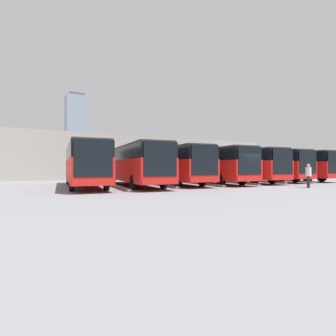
{
  "coord_description": "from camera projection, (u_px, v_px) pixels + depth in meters",
  "views": [
    {
      "loc": [
        15.62,
        14.45,
        1.49
      ],
      "look_at": [
        4.37,
        -5.9,
        1.46
      ],
      "focal_mm": 28.0,
      "sensor_mm": 36.0,
      "label": 1
    }
  ],
  "objects": [
    {
      "name": "bus_2",
      "position": [
        238.0,
        165.0,
        27.07
      ],
      "size": [
        3.75,
        12.04,
        3.22
      ],
      "rotation": [
        0.0,
        0.0,
        -0.11
      ],
      "color": "red",
      "rests_on": "ground_plane"
    },
    {
      "name": "bus_5",
      "position": [
        135.0,
        164.0,
        21.34
      ],
      "size": [
        3.75,
        12.04,
        3.22
      ],
      "rotation": [
        0.0,
        0.0,
        -0.11
      ],
      "color": "red",
      "rests_on": "ground_plane"
    },
    {
      "name": "curb_divider_2",
      "position": [
        236.0,
        183.0,
        24.62
      ],
      "size": [
        0.95,
        6.3,
        0.15
      ],
      "primitive_type": "cube",
      "rotation": [
        0.0,
        0.0,
        -0.11
      ],
      "color": "#9E9E99",
      "rests_on": "ground_plane"
    },
    {
      "name": "curb_divider_1",
      "position": [
        262.0,
        181.0,
        26.76
      ],
      "size": [
        0.95,
        6.3,
        0.15
      ],
      "primitive_type": "cube",
      "rotation": [
        0.0,
        0.0,
        -0.11
      ],
      "color": "#9E9E99",
      "rests_on": "ground_plane"
    },
    {
      "name": "bus_3",
      "position": [
        209.0,
        164.0,
        25.18
      ],
      "size": [
        3.75,
        12.04,
        3.22
      ],
      "rotation": [
        0.0,
        0.0,
        -0.11
      ],
      "color": "red",
      "rests_on": "ground_plane"
    },
    {
      "name": "curb_divider_5",
      "position": [
        119.0,
        187.0,
        18.88
      ],
      "size": [
        0.95,
        6.3,
        0.15
      ],
      "primitive_type": "cube",
      "rotation": [
        0.0,
        0.0,
        -0.11
      ],
      "color": "#9E9E99",
      "rests_on": "ground_plane"
    },
    {
      "name": "bus_1",
      "position": [
        262.0,
        165.0,
        29.21
      ],
      "size": [
        3.75,
        12.04,
        3.22
      ],
      "rotation": [
        0.0,
        0.0,
        -0.11
      ],
      "color": "red",
      "rests_on": "ground_plane"
    },
    {
      "name": "curb_divider_3",
      "position": [
        204.0,
        184.0,
        22.72
      ],
      "size": [
        0.95,
        6.3,
        0.15
      ],
      "primitive_type": "cube",
      "rotation": [
        0.0,
        0.0,
        -0.11
      ],
      "color": "#9E9E99",
      "rests_on": "ground_plane"
    },
    {
      "name": "bus_6",
      "position": [
        85.0,
        164.0,
        20.15
      ],
      "size": [
        3.75,
        12.04,
        3.22
      ],
      "rotation": [
        0.0,
        0.0,
        -0.11
      ],
      "color": "red",
      "rests_on": "ground_plane"
    },
    {
      "name": "pedestrian",
      "position": [
        308.0,
        175.0,
        19.33
      ],
      "size": [
        0.54,
        0.54,
        1.76
      ],
      "rotation": [
        0.0,
        0.0,
        0.54
      ],
      "color": "black",
      "rests_on": "ground_plane"
    },
    {
      "name": "bus_4",
      "position": [
        172.0,
        164.0,
        23.75
      ],
      "size": [
        3.75,
        12.04,
        3.22
      ],
      "rotation": [
        0.0,
        0.0,
        -0.11
      ],
      "color": "red",
      "rests_on": "ground_plane"
    },
    {
      "name": "ground_plane",
      "position": [
        254.0,
        187.0,
        20.21
      ],
      "size": [
        600.0,
        600.0,
        0.0
      ],
      "primitive_type": "plane",
      "color": "gray"
    },
    {
      "name": "curb_divider_0",
      "position": [
        290.0,
        181.0,
        28.3
      ],
      "size": [
        0.95,
        6.3,
        0.15
      ],
      "primitive_type": "cube",
      "rotation": [
        0.0,
        0.0,
        -0.11
      ],
      "color": "#9E9E99",
      "rests_on": "ground_plane"
    },
    {
      "name": "station_building",
      "position": [
        137.0,
        158.0,
        41.3
      ],
      "size": [
        41.03,
        14.12,
        5.84
      ],
      "color": "#A8A399",
      "rests_on": "ground_plane"
    },
    {
      "name": "office_tower",
      "position": [
        76.0,
        132.0,
        233.06
      ],
      "size": [
        17.69,
        17.69,
        67.12
      ],
      "color": "#7F8EA3",
      "rests_on": "ground_plane"
    },
    {
      "name": "curb_divider_4",
      "position": [
        162.0,
        185.0,
        21.29
      ],
      "size": [
        0.95,
        6.3,
        0.15
      ],
      "primitive_type": "cube",
      "rotation": [
        0.0,
        0.0,
        -0.11
      ],
      "color": "#9E9E99",
      "rests_on": "ground_plane"
    },
    {
      "name": "bus_0",
      "position": [
        287.0,
        165.0,
        30.75
      ],
      "size": [
        3.75,
        12.04,
        3.22
      ],
      "rotation": [
        0.0,
        0.0,
        -0.11
      ],
      "color": "red",
      "rests_on": "ground_plane"
    }
  ]
}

